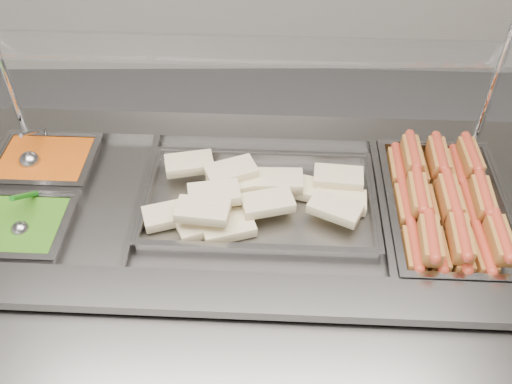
{
  "coord_description": "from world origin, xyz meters",
  "views": [
    {
      "loc": [
        0.1,
        -0.75,
        2.0
      ],
      "look_at": [
        0.11,
        0.42,
        0.88
      ],
      "focal_mm": 40.0,
      "sensor_mm": 36.0,
      "label": 1
    }
  ],
  "objects_px": {
    "sneeze_guard": "(242,52)",
    "pan_hotdogs": "(445,213)",
    "ladle": "(30,160)",
    "pan_wraps": "(259,204)",
    "serving_spoon": "(22,224)",
    "steam_counter": "(242,287)"
  },
  "relations": [
    {
      "from": "steam_counter",
      "to": "sneeze_guard",
      "type": "relative_size",
      "value": 1.16
    },
    {
      "from": "pan_hotdogs",
      "to": "ladle",
      "type": "bearing_deg",
      "value": 171.16
    },
    {
      "from": "pan_wraps",
      "to": "serving_spoon",
      "type": "height_order",
      "value": "serving_spoon"
    },
    {
      "from": "pan_hotdogs",
      "to": "serving_spoon",
      "type": "height_order",
      "value": "serving_spoon"
    },
    {
      "from": "pan_wraps",
      "to": "ladle",
      "type": "height_order",
      "value": "ladle"
    },
    {
      "from": "steam_counter",
      "to": "pan_wraps",
      "type": "relative_size",
      "value": 2.74
    },
    {
      "from": "steam_counter",
      "to": "sneeze_guard",
      "type": "bearing_deg",
      "value": 86.86
    },
    {
      "from": "steam_counter",
      "to": "pan_hotdogs",
      "type": "relative_size",
      "value": 3.39
    },
    {
      "from": "sneeze_guard",
      "to": "ladle",
      "type": "bearing_deg",
      "value": -175.83
    },
    {
      "from": "steam_counter",
      "to": "pan_hotdogs",
      "type": "height_order",
      "value": "pan_hotdogs"
    },
    {
      "from": "steam_counter",
      "to": "serving_spoon",
      "type": "distance_m",
      "value": 0.75
    },
    {
      "from": "pan_wraps",
      "to": "ladle",
      "type": "xyz_separation_m",
      "value": [
        -0.7,
        0.16,
        0.03
      ]
    },
    {
      "from": "pan_wraps",
      "to": "serving_spoon",
      "type": "bearing_deg",
      "value": -170.63
    },
    {
      "from": "pan_hotdogs",
      "to": "ladle",
      "type": "relative_size",
      "value": 2.9
    },
    {
      "from": "sneeze_guard",
      "to": "pan_hotdogs",
      "type": "distance_m",
      "value": 0.74
    },
    {
      "from": "steam_counter",
      "to": "pan_wraps",
      "type": "distance_m",
      "value": 0.41
    },
    {
      "from": "pan_hotdogs",
      "to": "ladle",
      "type": "height_order",
      "value": "ladle"
    },
    {
      "from": "sneeze_guard",
      "to": "pan_hotdogs",
      "type": "bearing_deg",
      "value": -22.43
    },
    {
      "from": "pan_hotdogs",
      "to": "sneeze_guard",
      "type": "bearing_deg",
      "value": 157.57
    },
    {
      "from": "pan_hotdogs",
      "to": "ladle",
      "type": "xyz_separation_m",
      "value": [
        -1.24,
        0.19,
        0.05
      ]
    },
    {
      "from": "pan_wraps",
      "to": "serving_spoon",
      "type": "distance_m",
      "value": 0.66
    },
    {
      "from": "pan_wraps",
      "to": "ladle",
      "type": "distance_m",
      "value": 0.72
    }
  ]
}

